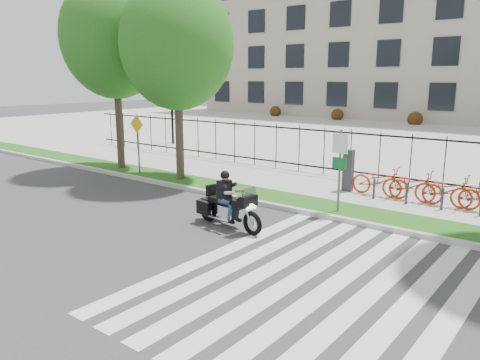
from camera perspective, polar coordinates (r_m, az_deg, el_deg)
The scene contains 13 objects.
ground at distance 12.97m, azimuth -9.78°, elevation -6.55°, with size 120.00×120.00×0.00m, color #3A3A3C.
curb at distance 15.85m, azimuth 1.27°, elevation -2.57°, with size 60.00×0.20×0.15m, color #B4B2AA.
grass_verge at distance 16.51m, azimuth 3.05°, elevation -1.97°, with size 60.00×1.50×0.15m, color #195014.
sidewalk at distance 18.55m, azimuth 7.51°, elevation -0.44°, with size 60.00×3.50×0.15m, color #AFABA3.
plaza at distance 34.63m, azimuth 22.65°, elevation 4.65°, with size 80.00×34.00×0.10m, color #AFABA3.
crosswalk_stripes at distance 10.13m, azimuth 9.29°, elevation -12.07°, with size 5.70×8.00×0.01m, color silver, non-canonical shape.
iron_fence at distance 19.85m, azimuth 10.20°, elevation 3.47°, with size 30.00×0.06×2.00m, color black, non-canonical shape.
lamp_post_left at distance 29.25m, azimuth -8.36°, elevation 10.42°, with size 1.06×0.70×4.25m.
street_tree_0 at distance 21.66m, azimuth -15.05°, elevation 16.46°, with size 4.58×4.58×8.35m.
street_tree_1 at distance 18.76m, azimuth -7.70°, elevation 16.09°, with size 4.40×4.40×7.80m.
sign_pole_regulatory at distance 14.35m, azimuth 12.06°, elevation 2.38°, with size 0.50×0.09×2.50m.
sign_pole_warning at distance 20.21m, azimuth -12.37°, elevation 5.23°, with size 0.78×0.09×2.49m.
motorcycle_rider at distance 13.18m, azimuth -1.41°, elevation -3.09°, with size 2.53×0.89×1.96m.
Camera 1 is at (9.20, -8.13, 4.18)m, focal length 35.00 mm.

